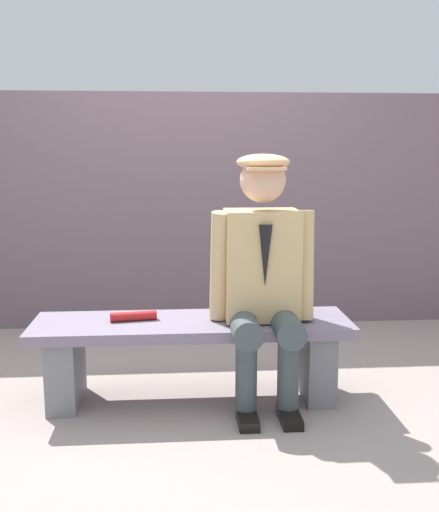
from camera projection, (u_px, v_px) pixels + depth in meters
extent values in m
plane|color=gray|center=(193.00, 399.00, 3.28)|extent=(30.00, 30.00, 0.00)
cube|color=slate|center=(192.00, 325.00, 3.20)|extent=(1.70, 0.47, 0.06)
cube|color=slate|center=(315.00, 362.00, 3.29)|extent=(0.15, 0.40, 0.39)
cube|color=slate|center=(66.00, 368.00, 3.19)|extent=(0.15, 0.40, 0.39)
cube|color=tan|center=(261.00, 265.00, 3.17)|extent=(0.39, 0.27, 0.58)
cylinder|color=#1E2338|center=(262.00, 216.00, 3.13)|extent=(0.21, 0.21, 0.06)
cone|color=black|center=(265.00, 256.00, 3.02)|extent=(0.07, 0.07, 0.32)
sphere|color=#DBAD8C|center=(263.00, 180.00, 3.07)|extent=(0.24, 0.24, 0.24)
ellipsoid|color=#DEB07F|center=(263.00, 162.00, 3.06)|extent=(0.28, 0.28, 0.08)
cube|color=#DEB07F|center=(266.00, 168.00, 2.96)|extent=(0.19, 0.11, 0.02)
cylinder|color=#3E494C|center=(284.00, 324.00, 3.11)|extent=(0.15, 0.45, 0.15)
cylinder|color=#3E494C|center=(288.00, 374.00, 3.02)|extent=(0.11, 0.11, 0.46)
cube|color=black|center=(289.00, 417.00, 3.00)|extent=(0.10, 0.24, 0.05)
cylinder|color=tan|center=(304.00, 265.00, 3.15)|extent=(0.10, 0.15, 0.58)
cylinder|color=#3E494C|center=(244.00, 324.00, 3.09)|extent=(0.15, 0.45, 0.15)
cylinder|color=#3E494C|center=(246.00, 375.00, 3.00)|extent=(0.11, 0.11, 0.46)
cube|color=black|center=(247.00, 418.00, 2.98)|extent=(0.10, 0.24, 0.05)
cylinder|color=tan|center=(220.00, 266.00, 3.12)|extent=(0.12, 0.18, 0.59)
cylinder|color=#B21E1E|center=(133.00, 316.00, 3.19)|extent=(0.25, 0.09, 0.05)
cube|color=#695661|center=(186.00, 211.00, 4.63)|extent=(12.00, 0.24, 1.77)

